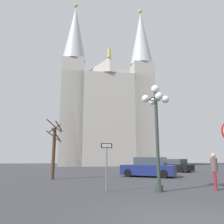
{
  "coord_description": "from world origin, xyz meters",
  "views": [
    {
      "loc": [
        -2.49,
        -5.7,
        1.53
      ],
      "look_at": [
        0.51,
        20.11,
        6.86
      ],
      "focal_mm": 35.83,
      "sensor_mm": 36.0,
      "label": 1
    }
  ],
  "objects_px": {
    "one_way_arrow_sign": "(107,161)",
    "parked_car_far_black": "(173,166)",
    "street_lamp": "(156,116)",
    "bare_tree": "(54,149)",
    "pedestrian_walking": "(214,167)",
    "parked_car_near_navy": "(149,168)",
    "cathedral": "(107,110)"
  },
  "relations": [
    {
      "from": "bare_tree",
      "to": "cathedral",
      "type": "bearing_deg",
      "value": 76.79
    },
    {
      "from": "bare_tree",
      "to": "street_lamp",
      "type": "bearing_deg",
      "value": -49.47
    },
    {
      "from": "street_lamp",
      "to": "parked_car_near_navy",
      "type": "height_order",
      "value": "street_lamp"
    },
    {
      "from": "pedestrian_walking",
      "to": "parked_car_far_black",
      "type": "bearing_deg",
      "value": 76.2
    },
    {
      "from": "one_way_arrow_sign",
      "to": "bare_tree",
      "type": "xyz_separation_m",
      "value": [
        -3.33,
        6.47,
        0.8
      ]
    },
    {
      "from": "one_way_arrow_sign",
      "to": "cathedral",
      "type": "bearing_deg",
      "value": 84.65
    },
    {
      "from": "street_lamp",
      "to": "parked_car_near_navy",
      "type": "xyz_separation_m",
      "value": [
        1.8,
        8.05,
        -2.8
      ]
    },
    {
      "from": "one_way_arrow_sign",
      "to": "street_lamp",
      "type": "height_order",
      "value": "street_lamp"
    },
    {
      "from": "parked_car_near_navy",
      "to": "cathedral",
      "type": "bearing_deg",
      "value": 92.15
    },
    {
      "from": "one_way_arrow_sign",
      "to": "parked_car_far_black",
      "type": "bearing_deg",
      "value": 58.2
    },
    {
      "from": "one_way_arrow_sign",
      "to": "parked_car_near_navy",
      "type": "relative_size",
      "value": 0.48
    },
    {
      "from": "cathedral",
      "to": "street_lamp",
      "type": "height_order",
      "value": "cathedral"
    },
    {
      "from": "one_way_arrow_sign",
      "to": "street_lamp",
      "type": "xyz_separation_m",
      "value": [
        2.41,
        -0.25,
        2.17
      ]
    },
    {
      "from": "one_way_arrow_sign",
      "to": "parked_car_far_black",
      "type": "relative_size",
      "value": 0.48
    },
    {
      "from": "cathedral",
      "to": "pedestrian_walking",
      "type": "distance_m",
      "value": 35.96
    },
    {
      "from": "one_way_arrow_sign",
      "to": "parked_car_near_navy",
      "type": "xyz_separation_m",
      "value": [
        4.22,
        7.79,
        -0.63
      ]
    },
    {
      "from": "street_lamp",
      "to": "bare_tree",
      "type": "relative_size",
      "value": 1.18
    },
    {
      "from": "pedestrian_walking",
      "to": "parked_car_near_navy",
      "type": "bearing_deg",
      "value": 97.94
    },
    {
      "from": "one_way_arrow_sign",
      "to": "parked_car_near_navy",
      "type": "bearing_deg",
      "value": 61.57
    },
    {
      "from": "parked_car_far_black",
      "to": "pedestrian_walking",
      "type": "height_order",
      "value": "pedestrian_walking"
    },
    {
      "from": "street_lamp",
      "to": "pedestrian_walking",
      "type": "xyz_separation_m",
      "value": [
        2.9,
        0.21,
        -2.47
      ]
    },
    {
      "from": "parked_car_near_navy",
      "to": "bare_tree",
      "type": "bearing_deg",
      "value": -170.03
    },
    {
      "from": "cathedral",
      "to": "one_way_arrow_sign",
      "type": "xyz_separation_m",
      "value": [
        -3.22,
        -34.38,
        -9.91
      ]
    },
    {
      "from": "cathedral",
      "to": "bare_tree",
      "type": "relative_size",
      "value": 7.77
    },
    {
      "from": "one_way_arrow_sign",
      "to": "pedestrian_walking",
      "type": "bearing_deg",
      "value": -0.46
    },
    {
      "from": "cathedral",
      "to": "pedestrian_walking",
      "type": "relative_size",
      "value": 19.25
    },
    {
      "from": "parked_car_near_navy",
      "to": "pedestrian_walking",
      "type": "distance_m",
      "value": 7.92
    },
    {
      "from": "parked_car_near_navy",
      "to": "parked_car_far_black",
      "type": "height_order",
      "value": "parked_car_near_navy"
    },
    {
      "from": "bare_tree",
      "to": "parked_car_far_black",
      "type": "height_order",
      "value": "bare_tree"
    },
    {
      "from": "street_lamp",
      "to": "bare_tree",
      "type": "height_order",
      "value": "street_lamp"
    },
    {
      "from": "cathedral",
      "to": "bare_tree",
      "type": "distance_m",
      "value": 30.08
    },
    {
      "from": "one_way_arrow_sign",
      "to": "street_lamp",
      "type": "bearing_deg",
      "value": -6.01
    }
  ]
}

